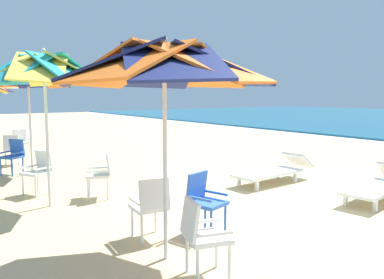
{
  "coord_description": "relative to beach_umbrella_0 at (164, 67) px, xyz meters",
  "views": [
    {
      "loc": [
        3.95,
        -4.78,
        1.95
      ],
      "look_at": [
        -2.68,
        -0.1,
        1.0
      ],
      "focal_mm": 35.19,
      "sensor_mm": 36.0,
      "label": 1
    }
  ],
  "objects": [
    {
      "name": "plastic_chair_3",
      "position": [
        -3.99,
        -0.5,
        -1.78
      ],
      "size": [
        0.6,
        0.61,
        0.87
      ],
      "color": "white",
      "rests_on": "ground"
    },
    {
      "name": "plastic_chair_7",
      "position": [
        -9.31,
        0.18,
        -1.78
      ],
      "size": [
        0.5,
        0.48,
        0.87
      ],
      "color": "white",
      "rests_on": "ground"
    },
    {
      "name": "beach_umbrella_1",
      "position": [
        -3.02,
        -0.56,
        0.09
      ],
      "size": [
        2.08,
        2.08,
        2.75
      ],
      "color": "silver",
      "rests_on": "ground"
    },
    {
      "name": "plastic_chair_4",
      "position": [
        -3.03,
        0.41,
        -1.78
      ],
      "size": [
        0.58,
        0.6,
        0.87
      ],
      "color": "white",
      "rests_on": "ground"
    },
    {
      "name": "sun_lounger_1",
      "position": [
        0.1,
        4.62,
        -1.99
      ],
      "size": [
        0.93,
        2.21,
        0.62
      ],
      "color": "white",
      "rests_on": "ground"
    },
    {
      "name": "beach_umbrella_0",
      "position": [
        0.0,
        0.0,
        0.0
      ],
      "size": [
        2.52,
        2.52,
        2.62
      ],
      "color": "silver",
      "rests_on": "ground"
    },
    {
      "name": "plastic_chair_6",
      "position": [
        -7.67,
        -0.33,
        -1.78
      ],
      "size": [
        0.63,
        0.62,
        0.87
      ],
      "color": "white",
      "rests_on": "ground"
    },
    {
      "name": "plastic_chair_1",
      "position": [
        -0.62,
        0.14,
        -1.78
      ],
      "size": [
        0.51,
        0.48,
        0.87
      ],
      "color": "white",
      "rests_on": "ground"
    },
    {
      "name": "plastic_chair_2",
      "position": [
        -0.43,
        0.9,
        -1.78
      ],
      "size": [
        0.57,
        0.55,
        0.87
      ],
      "color": "blue",
      "rests_on": "ground"
    },
    {
      "name": "ground_plane",
      "position": [
        -0.23,
        2.54,
        -2.27
      ],
      "size": [
        80.0,
        80.0,
        0.0
      ],
      "primitive_type": "plane",
      "color": "#D3B784"
    },
    {
      "name": "plastic_chair_5",
      "position": [
        -6.39,
        -0.55,
        -1.78
      ],
      "size": [
        0.62,
        0.63,
        0.87
      ],
      "color": "blue",
      "rests_on": "ground"
    },
    {
      "name": "plastic_chair_0",
      "position": [
        0.63,
        0.07,
        -1.78
      ],
      "size": [
        0.55,
        0.57,
        0.87
      ],
      "color": "white",
      "rests_on": "ground"
    },
    {
      "name": "sun_lounger_2",
      "position": [
        -1.99,
        4.04,
        -1.99
      ],
      "size": [
        0.73,
        2.17,
        0.62
      ],
      "color": "white",
      "rests_on": "ground"
    },
    {
      "name": "beach_umbrella_2",
      "position": [
        -6.09,
        -0.18,
        0.1
      ],
      "size": [
        2.12,
        2.12,
        2.75
      ],
      "color": "silver",
      "rests_on": "ground"
    }
  ]
}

